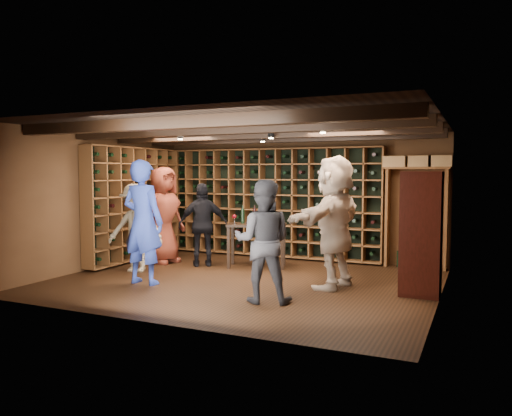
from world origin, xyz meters
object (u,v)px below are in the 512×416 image
at_px(man_grey_suit, 263,241).
at_px(guest_red_floral, 164,215).
at_px(man_blue_shirt, 143,222).
at_px(guest_khaki, 136,228).
at_px(guest_woman_black, 203,225).
at_px(tasting_table, 257,228).
at_px(display_cabinet, 421,236).
at_px(guest_beige, 334,222).

relative_size(man_grey_suit, guest_red_floral, 0.89).
xyz_separation_m(man_blue_shirt, guest_khaki, (-0.74, 0.77, -0.20)).
bearing_deg(guest_woman_black, guest_red_floral, -33.67).
bearing_deg(tasting_table, guest_red_floral, 172.88).
distance_m(display_cabinet, guest_woman_black, 4.04).
bearing_deg(guest_khaki, man_blue_shirt, -59.80).
xyz_separation_m(guest_woman_black, guest_khaki, (-0.84, -0.93, -0.00)).
xyz_separation_m(display_cabinet, guest_red_floral, (-4.88, 0.66, 0.08)).
distance_m(guest_woman_black, guest_khaki, 1.25).
bearing_deg(guest_red_floral, tasting_table, -69.54).
bearing_deg(display_cabinet, guest_beige, -179.12).
bearing_deg(tasting_table, man_grey_suit, -80.94).
bearing_deg(man_grey_suit, guest_khaki, -34.54).
bearing_deg(man_blue_shirt, display_cabinet, -165.22).
height_order(man_blue_shirt, man_grey_suit, man_blue_shirt).
bearing_deg(guest_beige, guest_woman_black, -92.15).
height_order(man_grey_suit, guest_red_floral, guest_red_floral).
height_order(display_cabinet, guest_khaki, display_cabinet).
relative_size(guest_red_floral, tasting_table, 1.58).
height_order(display_cabinet, guest_red_floral, guest_red_floral).
relative_size(man_grey_suit, guest_woman_black, 1.06).
height_order(man_blue_shirt, guest_red_floral, man_blue_shirt).
bearing_deg(guest_beige, man_grey_suit, -14.95).
relative_size(man_blue_shirt, guest_khaki, 1.25).
height_order(man_grey_suit, guest_beige, guest_beige).
distance_m(man_grey_suit, guest_woman_black, 2.84).
height_order(guest_red_floral, guest_woman_black, guest_red_floral).
height_order(man_grey_suit, guest_woman_black, man_grey_suit).
xyz_separation_m(display_cabinet, tasting_table, (-3.03, 0.99, -0.13)).
bearing_deg(guest_khaki, display_cabinet, -10.74).
relative_size(guest_woman_black, guest_khaki, 1.00).
distance_m(guest_red_floral, tasting_table, 1.88).
bearing_deg(guest_beige, display_cabinet, 102.78).
relative_size(display_cabinet, guest_red_floral, 0.93).
bearing_deg(guest_red_floral, guest_beige, -90.45).
bearing_deg(display_cabinet, tasting_table, 161.86).
distance_m(guest_khaki, guest_beige, 3.58).
bearing_deg(guest_beige, guest_khaki, -74.13).
height_order(guest_red_floral, guest_beige, guest_beige).
xyz_separation_m(display_cabinet, guest_woman_black, (-3.99, 0.66, -0.07)).
xyz_separation_m(man_grey_suit, guest_woman_black, (-2.08, 1.94, -0.05)).
bearing_deg(guest_khaki, guest_beige, -9.93).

